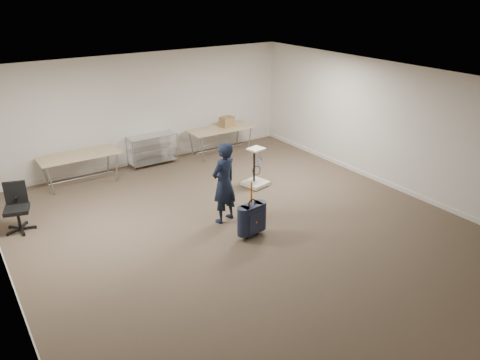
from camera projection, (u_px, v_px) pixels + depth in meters
ground at (243, 231)px, 8.92m from camera, size 9.00×9.00×0.00m
room_shell at (207, 202)px, 9.96m from camera, size 8.00×9.00×9.00m
folding_table_left at (79, 157)px, 10.72m from camera, size 1.80×0.75×0.73m
folding_table_right at (221, 130)px, 12.65m from camera, size 1.80×0.75×0.73m
wire_shelf at (152, 148)px, 11.97m from camera, size 1.22×0.47×0.80m
person at (224, 183)px, 8.99m from camera, size 0.68×0.54×1.63m
suitcase at (252, 219)px, 8.57m from camera, size 0.42×0.27×1.10m
office_chair at (19, 216)px, 8.85m from camera, size 0.56×0.56×0.93m
equipment_cart at (256, 176)px, 10.79m from camera, size 0.59×0.59×0.92m
cardboard_box at (227, 122)px, 12.70m from camera, size 0.40×0.33×0.27m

